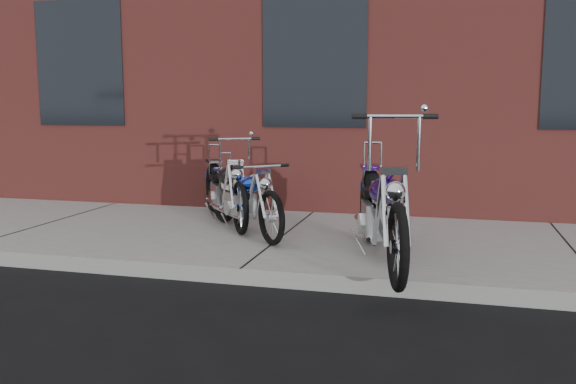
# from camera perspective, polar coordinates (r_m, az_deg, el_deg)

# --- Properties ---
(ground) EXTENTS (120.00, 120.00, 0.00)m
(ground) POSITION_cam_1_polar(r_m,az_deg,el_deg) (5.51, -4.48, -8.68)
(ground) COLOR black
(ground) RESTS_ON ground
(sidewalk) EXTENTS (22.00, 3.00, 0.15)m
(sidewalk) POSITION_cam_1_polar(r_m,az_deg,el_deg) (6.87, -0.34, -4.61)
(sidewalk) COLOR gray
(sidewalk) RESTS_ON ground
(chopper_purple) EXTENTS (0.81, 2.40, 1.37)m
(chopper_purple) POSITION_cam_1_polar(r_m,az_deg,el_deg) (5.67, 8.73, -2.11)
(chopper_purple) COLOR black
(chopper_purple) RESTS_ON sidewalk
(chopper_blue) EXTENTS (1.39, 1.56, 0.87)m
(chopper_blue) POSITION_cam_1_polar(r_m,az_deg,el_deg) (6.96, -4.19, -0.83)
(chopper_blue) COLOR black
(chopper_blue) RESTS_ON sidewalk
(chopper_third) EXTENTS (1.23, 1.84, 1.08)m
(chopper_third) POSITION_cam_1_polar(r_m,az_deg,el_deg) (7.58, -5.90, 0.07)
(chopper_third) COLOR black
(chopper_third) RESTS_ON sidewalk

